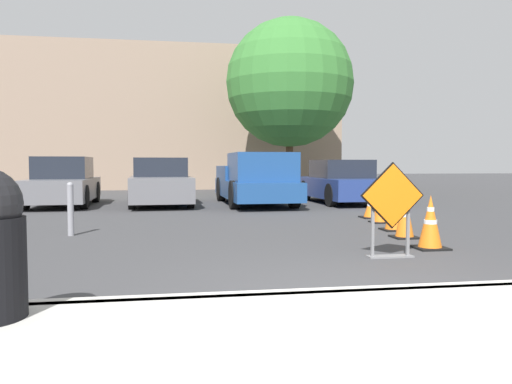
# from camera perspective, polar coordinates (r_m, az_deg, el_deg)

# --- Properties ---
(ground_plane) EXTENTS (96.00, 96.00, 0.00)m
(ground_plane) POSITION_cam_1_polar(r_m,az_deg,el_deg) (14.51, -2.52, -1.90)
(ground_plane) COLOR #3D3D3F
(sidewalk_strip) EXTENTS (25.65, 3.17, 0.14)m
(sidewalk_strip) POSITION_cam_1_polar(r_m,az_deg,el_deg) (3.46, 21.32, -17.80)
(sidewalk_strip) COLOR beige
(sidewalk_strip) RESTS_ON ground_plane
(curb_lip) EXTENTS (25.65, 0.20, 0.14)m
(curb_lip) POSITION_cam_1_polar(r_m,az_deg,el_deg) (4.82, 11.55, -11.59)
(curb_lip) COLOR beige
(curb_lip) RESTS_ON ground_plane
(road_closed_sign) EXTENTS (0.92, 0.20, 1.32)m
(road_closed_sign) POSITION_cam_1_polar(r_m,az_deg,el_deg) (7.12, 15.27, -1.51)
(road_closed_sign) COLOR black
(road_closed_sign) RESTS_ON ground_plane
(traffic_cone_nearest) EXTENTS (0.48, 0.48, 0.83)m
(traffic_cone_nearest) POSITION_cam_1_polar(r_m,az_deg,el_deg) (8.08, 19.30, -3.32)
(traffic_cone_nearest) COLOR black
(traffic_cone_nearest) RESTS_ON ground_plane
(traffic_cone_second) EXTENTS (0.43, 0.43, 0.81)m
(traffic_cone_second) POSITION_cam_1_polar(r_m,az_deg,el_deg) (9.12, 16.64, -2.59)
(traffic_cone_second) COLOR black
(traffic_cone_second) RESTS_ON ground_plane
(traffic_cone_third) EXTENTS (0.45, 0.45, 0.78)m
(traffic_cone_third) POSITION_cam_1_polar(r_m,az_deg,el_deg) (10.09, 15.47, -2.11)
(traffic_cone_third) COLOR black
(traffic_cone_third) RESTS_ON ground_plane
(traffic_cone_fourth) EXTENTS (0.40, 0.40, 0.64)m
(traffic_cone_fourth) POSITION_cam_1_polar(r_m,az_deg,el_deg) (11.32, 14.01, -1.87)
(traffic_cone_fourth) COLOR black
(traffic_cone_fourth) RESTS_ON ground_plane
(traffic_cone_fifth) EXTENTS (0.49, 0.49, 0.60)m
(traffic_cone_fifth) POSITION_cam_1_polar(r_m,az_deg,el_deg) (12.29, 13.06, -1.55)
(traffic_cone_fifth) COLOR black
(traffic_cone_fifth) RESTS_ON ground_plane
(parked_car_nearest) EXTENTS (1.92, 4.29, 1.52)m
(parked_car_nearest) POSITION_cam_1_polar(r_m,az_deg,el_deg) (16.54, -21.16, 0.92)
(parked_car_nearest) COLOR slate
(parked_car_nearest) RESTS_ON ground_plane
(parked_car_second) EXTENTS (2.04, 4.45, 1.49)m
(parked_car_second) POSITION_cam_1_polar(r_m,az_deg,el_deg) (16.03, -10.85, 0.99)
(parked_car_second) COLOR slate
(parked_car_second) RESTS_ON ground_plane
(pickup_truck) EXTENTS (2.14, 5.42, 1.63)m
(pickup_truck) POSITION_cam_1_polar(r_m,az_deg,el_deg) (15.66, 0.04, 1.19)
(pickup_truck) COLOR navy
(pickup_truck) RESTS_ON ground_plane
(parked_car_third) EXTENTS (2.04, 4.33, 1.43)m
(parked_car_third) POSITION_cam_1_polar(r_m,az_deg,el_deg) (16.81, 9.79, 1.03)
(parked_car_third) COLOR navy
(parked_car_third) RESTS_ON ground_plane
(bollard_nearest) EXTENTS (0.12, 0.12, 0.97)m
(bollard_nearest) POSITION_cam_1_polar(r_m,az_deg,el_deg) (9.59, -20.44, -1.66)
(bollard_nearest) COLOR gray
(bollard_nearest) RESTS_ON ground_plane
(building_facade_backdrop) EXTENTS (16.89, 5.00, 7.33)m
(building_facade_backdrop) POSITION_cam_1_polar(r_m,az_deg,el_deg) (27.85, -8.81, 8.07)
(building_facade_backdrop) COLOR gray
(building_facade_backdrop) RESTS_ON ground_plane
(street_tree_behind_lot) EXTENTS (5.55, 5.55, 7.59)m
(street_tree_behind_lot) POSITION_cam_1_polar(r_m,az_deg,el_deg) (22.27, 3.86, 12.29)
(street_tree_behind_lot) COLOR #513823
(street_tree_behind_lot) RESTS_ON ground_plane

